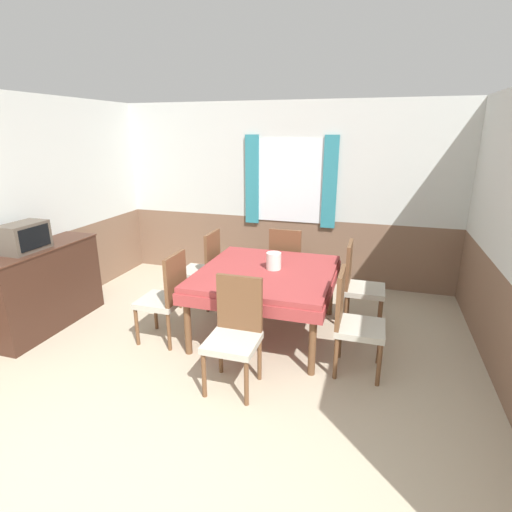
% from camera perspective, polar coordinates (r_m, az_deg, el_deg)
% --- Properties ---
extents(wall_back, '(5.35, 0.10, 2.60)m').
position_cam_1_polar(wall_back, '(5.93, 3.99, 8.82)').
color(wall_back, silver).
rests_on(wall_back, ground_plane).
extents(wall_left, '(0.05, 4.67, 2.60)m').
position_cam_1_polar(wall_left, '(5.30, -29.76, 5.45)').
color(wall_left, silver).
rests_on(wall_left, ground_plane).
extents(dining_table, '(1.46, 1.55, 0.75)m').
position_cam_1_polar(dining_table, '(4.38, 1.49, -3.27)').
color(dining_table, '#9E3838').
rests_on(dining_table, ground_plane).
extents(chair_head_window, '(0.44, 0.44, 0.99)m').
position_cam_1_polar(chair_head_window, '(5.34, 4.40, -0.76)').
color(chair_head_window, brown).
rests_on(chair_head_window, ground_plane).
extents(chair_left_near, '(0.44, 0.44, 0.99)m').
position_cam_1_polar(chair_left_near, '(4.35, -12.72, -5.49)').
color(chair_left_near, brown).
rests_on(chair_left_near, ground_plane).
extents(chair_head_near, '(0.44, 0.44, 0.99)m').
position_cam_1_polar(chair_head_near, '(3.55, -3.02, -10.58)').
color(chair_head_near, brown).
rests_on(chair_head_near, ground_plane).
extents(chair_right_far, '(0.44, 0.44, 0.99)m').
position_cam_1_polar(chair_right_far, '(4.74, 14.46, -3.70)').
color(chair_right_far, brown).
rests_on(chair_right_far, ground_plane).
extents(chair_right_near, '(0.44, 0.44, 0.99)m').
position_cam_1_polar(chair_right_near, '(3.84, 13.64, -8.78)').
color(chair_right_near, brown).
rests_on(chair_right_near, ground_plane).
extents(chair_left_far, '(0.44, 0.44, 0.99)m').
position_cam_1_polar(chair_left_far, '(5.17, -7.43, -1.51)').
color(chair_left_far, brown).
rests_on(chair_left_far, ground_plane).
extents(sideboard, '(0.46, 1.41, 0.96)m').
position_cam_1_polar(sideboard, '(5.18, -28.00, -3.90)').
color(sideboard, '#3D2319').
rests_on(sideboard, ground_plane).
extents(tv, '(0.29, 0.47, 0.31)m').
position_cam_1_polar(tv, '(4.90, -30.18, 2.34)').
color(tv, '#51473D').
rests_on(tv, sideboard).
extents(vase, '(0.16, 0.16, 0.18)m').
position_cam_1_polar(vase, '(4.35, 2.55, -0.70)').
color(vase, silver).
rests_on(vase, dining_table).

